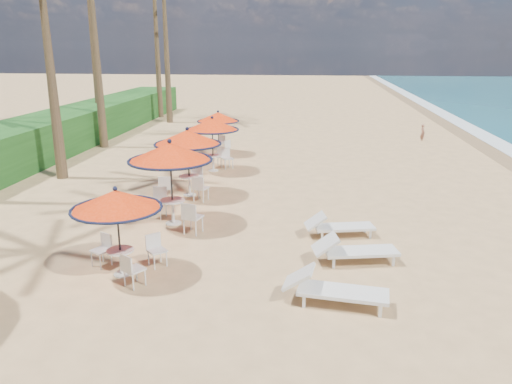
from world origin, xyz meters
TOP-DOWN VIEW (x-y plane):
  - ground at (0.00, 0.00)m, footprint 160.00×160.00m
  - scrub_hedge at (-13.50, 11.00)m, footprint 3.00×40.00m
  - station_0 at (-4.96, 0.33)m, footprint 2.05×2.05m
  - station_1 at (-4.73, 3.79)m, footprint 2.45×2.45m
  - station_2 at (-4.96, 6.70)m, footprint 2.34×2.34m
  - station_3 at (-4.82, 10.38)m, footprint 2.22×2.32m
  - station_4 at (-5.20, 13.73)m, footprint 2.03×2.03m
  - lounger_near at (-0.21, -0.54)m, footprint 2.20×0.94m
  - lounger_mid at (0.35, 1.57)m, footprint 2.16×1.05m
  - lounger_far at (0.06, 3.31)m, footprint 2.00×0.99m
  - person at (5.36, 18.35)m, footprint 0.30×0.40m

SIDE VIEW (x-z plane):
  - ground at x=0.00m, z-range 0.00..0.00m
  - lounger_far at x=0.06m, z-range -0.02..0.66m
  - lounger_mid at x=0.35m, z-range -0.02..0.72m
  - lounger_near at x=-0.21m, z-range -0.02..0.74m
  - person at x=5.36m, z-range 0.00..0.99m
  - scrub_hedge at x=-13.50m, z-range 0.00..1.80m
  - station_0 at x=-4.96m, z-range 0.49..2.63m
  - station_4 at x=-5.20m, z-range 0.56..2.68m
  - station_3 at x=-4.82m, z-range 0.54..2.85m
  - station_2 at x=-4.96m, z-range 0.56..3.00m
  - station_1 at x=-4.73m, z-range 0.67..3.22m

